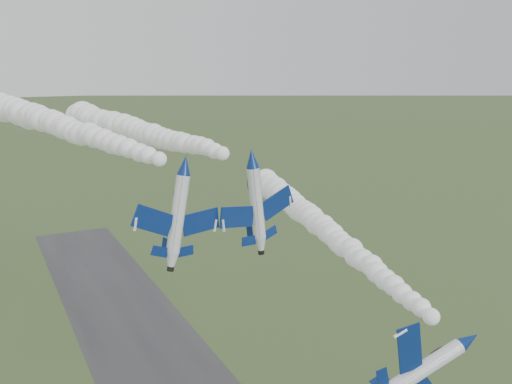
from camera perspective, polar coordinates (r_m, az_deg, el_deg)
jet_lead at (r=58.67m, az=20.60°, el=-13.71°), size 4.93×12.64×9.66m
smoke_trail_jet_lead at (r=83.16m, az=6.86°, el=-3.73°), size 10.84×57.05×4.42m
jet_pair_left at (r=63.20m, az=-7.08°, el=2.71°), size 11.01×13.18×3.69m
smoke_trail_jet_pair_left at (r=97.49m, az=-19.62°, el=6.50°), size 19.01×70.44×5.29m
jet_pair_right at (r=67.78m, az=-0.35°, el=3.40°), size 11.42×13.50×3.43m
smoke_trail_jet_pair_right at (r=92.27m, az=-11.90°, el=6.08°), size 15.59×51.50×4.90m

